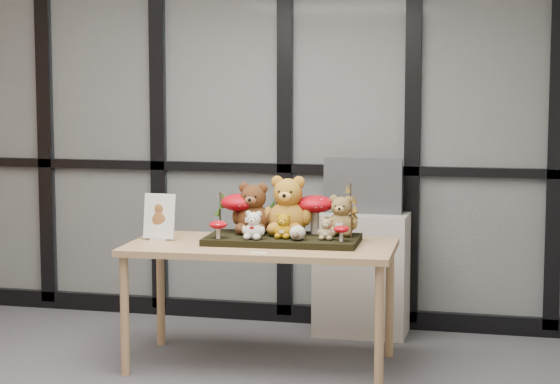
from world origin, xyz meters
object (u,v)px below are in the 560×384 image
(mushroom_back_right, at_px, (315,213))
(monitor, at_px, (363,186))
(mushroom_front_right, at_px, (341,233))
(bear_small_yellow, at_px, (283,225))
(mushroom_front_left, at_px, (218,229))
(bear_beige_small, at_px, (327,228))
(sign_holder, at_px, (159,219))
(plush_cream_hedgehog, at_px, (297,232))
(mushroom_back_left, at_px, (240,211))
(display_table, at_px, (261,255))
(bear_brown_medium, at_px, (253,205))
(cabinet, at_px, (362,274))
(bear_pooh_yellow, at_px, (288,202))
(diorama_tray, at_px, (283,240))
(bear_white_bow, at_px, (254,224))
(bear_tan_back, at_px, (341,213))

(mushroom_back_right, bearing_deg, monitor, 75.47)
(mushroom_back_right, relative_size, mushroom_front_right, 2.54)
(bear_small_yellow, bearing_deg, mushroom_front_left, -168.04)
(bear_small_yellow, bearing_deg, bear_beige_small, -0.80)
(sign_holder, bearing_deg, plush_cream_hedgehog, -0.11)
(monitor, bearing_deg, mushroom_back_left, -130.47)
(display_table, height_order, mushroom_back_left, mushroom_back_left)
(mushroom_back_left, distance_m, mushroom_back_right, 0.44)
(bear_brown_medium, distance_m, cabinet, 1.03)
(bear_brown_medium, distance_m, bear_beige_small, 0.49)
(bear_pooh_yellow, distance_m, plush_cream_hedgehog, 0.26)
(display_table, relative_size, cabinet, 1.98)
(mushroom_back_right, bearing_deg, mushroom_front_left, -148.57)
(monitor, bearing_deg, bear_pooh_yellow, -113.78)
(diorama_tray, bearing_deg, bear_white_bow, -137.64)
(bear_pooh_yellow, height_order, mushroom_front_left, bear_pooh_yellow)
(bear_brown_medium, height_order, bear_small_yellow, bear_brown_medium)
(diorama_tray, bearing_deg, mushroom_front_left, -157.15)
(plush_cream_hedgehog, bearing_deg, bear_pooh_yellow, 114.23)
(diorama_tray, height_order, monitor, monitor)
(sign_holder, bearing_deg, mushroom_front_right, 1.54)
(bear_tan_back, xyz_separation_m, mushroom_front_left, (-0.66, -0.28, -0.07))
(diorama_tray, relative_size, plush_cream_hedgehog, 9.52)
(bear_pooh_yellow, relative_size, bear_brown_medium, 1.14)
(bear_white_bow, relative_size, mushroom_back_right, 0.71)
(bear_beige_small, distance_m, monitor, 0.88)
(mushroom_back_right, height_order, mushroom_front_left, mushroom_back_right)
(mushroom_back_left, distance_m, mushroom_front_right, 0.67)
(bear_brown_medium, xyz_separation_m, bear_white_bow, (0.06, -0.21, -0.08))
(bear_brown_medium, xyz_separation_m, plush_cream_hedgehog, (0.31, -0.19, -0.12))
(mushroom_front_right, bearing_deg, bear_beige_small, 156.70)
(bear_beige_small, bearing_deg, bear_brown_medium, 161.31)
(bear_pooh_yellow, height_order, bear_tan_back, bear_pooh_yellow)
(display_table, relative_size, plush_cream_hedgehog, 16.95)
(bear_tan_back, height_order, mushroom_back_right, bear_tan_back)
(bear_tan_back, bearing_deg, mushroom_back_left, 179.69)
(mushroom_back_right, height_order, monitor, monitor)
(cabinet, xyz_separation_m, monitor, (0.00, 0.02, 0.57))
(bear_brown_medium, xyz_separation_m, bear_tan_back, (0.51, 0.05, -0.04))
(bear_beige_small, bearing_deg, monitor, 82.82)
(bear_brown_medium, bearing_deg, monitor, 51.54)
(diorama_tray, height_order, mushroom_front_left, mushroom_front_left)
(bear_small_yellow, bearing_deg, cabinet, 67.05)
(plush_cream_hedgehog, height_order, mushroom_back_left, mushroom_back_left)
(bear_beige_small, distance_m, mushroom_back_right, 0.23)
(sign_holder, bearing_deg, bear_white_bow, -3.16)
(bear_small_yellow, relative_size, cabinet, 0.20)
(bear_small_yellow, bearing_deg, bear_pooh_yellow, 90.12)
(bear_white_bow, height_order, mushroom_back_left, mushroom_back_left)
(diorama_tray, relative_size, bear_white_bow, 4.96)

